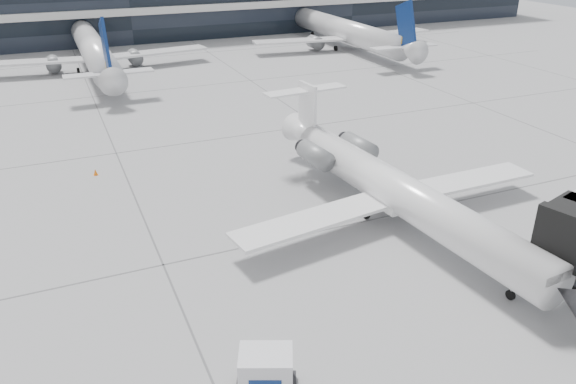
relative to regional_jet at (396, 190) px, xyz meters
name	(u,v)px	position (x,y,z in m)	size (l,w,h in m)	color
ground	(313,232)	(-5.77, 0.66, -2.35)	(220.00, 220.00, 0.00)	gray
terminal	(121,7)	(-5.77, 82.66, 2.65)	(170.00, 22.00, 10.00)	black
bg_jet_center	(96,69)	(-13.77, 55.66, -2.35)	(32.00, 40.00, 9.60)	silver
bg_jet_right	(343,47)	(26.23, 55.66, -2.35)	(32.00, 40.00, 9.60)	silver
regional_jet	(396,190)	(0.00, 0.00, 0.00)	(23.85, 29.80, 6.88)	white
cargo_uld	(266,374)	(-13.79, -11.30, -1.28)	(3.16, 2.80, 2.13)	black
traffic_cone	(95,172)	(-17.98, 16.30, -2.10)	(0.44, 0.44, 0.53)	orange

